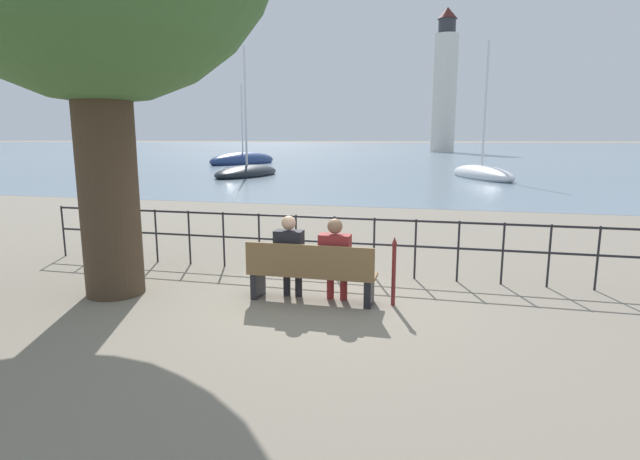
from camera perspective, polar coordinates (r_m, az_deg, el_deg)
name	(u,v)px	position (r m, az deg, el deg)	size (l,w,h in m)	color
ground_plane	(312,300)	(7.61, -0.91, -8.04)	(1000.00, 1000.00, 0.00)	gray
harbor_water	(438,146)	(167.56, 13.33, 9.30)	(600.00, 300.00, 0.01)	slate
park_bench	(311,273)	(7.42, -1.04, -4.99)	(1.93, 0.45, 0.90)	brown
seated_person_left	(290,254)	(7.52, -3.49, -2.71)	(0.42, 0.35, 1.28)	black
seated_person_right	(335,257)	(7.35, 1.75, -3.05)	(0.46, 0.35, 1.27)	maroon
promenade_railing	(334,236)	(8.92, 1.65, -0.68)	(11.49, 0.04, 1.05)	black
closed_umbrella	(394,267)	(7.31, 8.44, -4.26)	(0.09, 0.09, 1.02)	maroon
sailboat_0	(247,172)	(32.96, -8.33, 6.52)	(3.38, 6.97, 8.41)	black
sailboat_1	(243,161)	(48.70, -8.79, 7.85)	(5.31, 8.72, 7.90)	navy
sailboat_2	(481,174)	(32.36, 17.97, 6.10)	(4.40, 7.56, 8.43)	silver
harbor_lighthouse	(445,86)	(94.75, 14.04, 15.64)	(4.26, 4.26, 24.83)	silver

